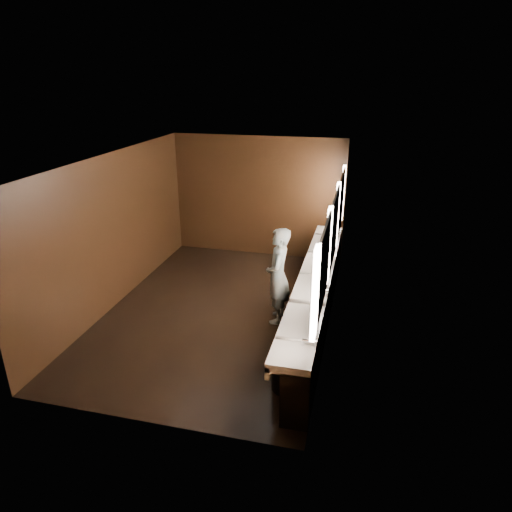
{
  "coord_description": "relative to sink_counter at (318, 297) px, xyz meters",
  "views": [
    {
      "loc": [
        2.42,
        -7.1,
        4.11
      ],
      "look_at": [
        0.69,
        0.0,
        1.15
      ],
      "focal_mm": 32.0,
      "sensor_mm": 36.0,
      "label": 1
    }
  ],
  "objects": [
    {
      "name": "trash_bin",
      "position": [
        -0.22,
        -1.93,
        -0.2
      ],
      "size": [
        0.41,
        0.41,
        0.6
      ],
      "primitive_type": "cylinder",
      "rotation": [
        0.0,
        0.0,
        -0.08
      ],
      "color": "black",
      "rests_on": "floor"
    },
    {
      "name": "ceiling",
      "position": [
        -1.79,
        0.0,
        2.3
      ],
      "size": [
        4.0,
        6.0,
        0.02
      ],
      "primitive_type": "cube",
      "color": "#2D2D2B",
      "rests_on": "wall_back"
    },
    {
      "name": "floor",
      "position": [
        -1.79,
        0.0,
        -0.5
      ],
      "size": [
        6.0,
        6.0,
        0.0
      ],
      "primitive_type": "plane",
      "color": "black",
      "rests_on": "ground"
    },
    {
      "name": "wall_right",
      "position": [
        0.21,
        0.0,
        0.9
      ],
      "size": [
        0.02,
        6.0,
        2.8
      ],
      "primitive_type": "cube",
      "color": "black",
      "rests_on": "floor"
    },
    {
      "name": "wall_left",
      "position": [
        -3.79,
        0.0,
        0.9
      ],
      "size": [
        0.02,
        6.0,
        2.8
      ],
      "primitive_type": "cube",
      "color": "black",
      "rests_on": "floor"
    },
    {
      "name": "wall_back",
      "position": [
        -1.79,
        3.0,
        0.9
      ],
      "size": [
        4.0,
        0.02,
        2.8
      ],
      "primitive_type": "cube",
      "color": "black",
      "rests_on": "floor"
    },
    {
      "name": "wall_front",
      "position": [
        -1.79,
        -3.0,
        0.9
      ],
      "size": [
        4.0,
        0.02,
        2.8
      ],
      "primitive_type": "cube",
      "color": "black",
      "rests_on": "floor"
    },
    {
      "name": "mirror_band",
      "position": [
        0.19,
        -0.0,
        1.25
      ],
      "size": [
        0.06,
        5.03,
        1.15
      ],
      "color": "#FEE3CF",
      "rests_on": "wall_right"
    },
    {
      "name": "person",
      "position": [
        -0.7,
        -0.07,
        0.36
      ],
      "size": [
        0.46,
        0.65,
        1.71
      ],
      "primitive_type": "imported",
      "rotation": [
        0.0,
        0.0,
        -1.5
      ],
      "color": "#9AD5E6",
      "rests_on": "floor"
    },
    {
      "name": "sink_counter",
      "position": [
        0.0,
        0.0,
        0.0
      ],
      "size": [
        0.55,
        5.4,
        1.01
      ],
      "color": "black",
      "rests_on": "floor"
    }
  ]
}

